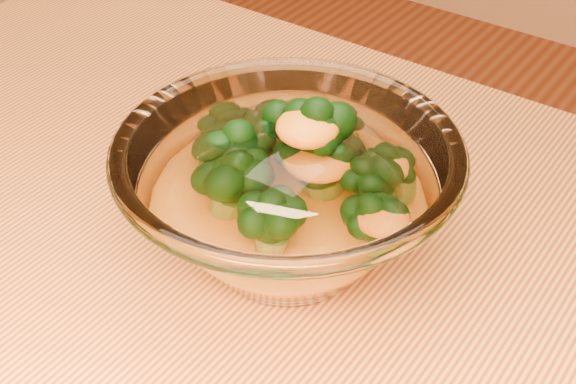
{
  "coord_description": "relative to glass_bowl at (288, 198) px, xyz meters",
  "views": [
    {
      "loc": [
        0.18,
        -0.27,
        1.16
      ],
      "look_at": [
        -0.07,
        0.09,
        0.81
      ],
      "focal_mm": 50.0,
      "sensor_mm": 36.0,
      "label": 1
    }
  ],
  "objects": [
    {
      "name": "glass_bowl",
      "position": [
        0.0,
        0.0,
        0.0
      ],
      "size": [
        0.24,
        0.24,
        0.11
      ],
      "color": "white",
      "rests_on": "table"
    },
    {
      "name": "broccoli_heap",
      "position": [
        -0.0,
        0.01,
        0.02
      ],
      "size": [
        0.18,
        0.15,
        0.09
      ],
      "color": "black",
      "rests_on": "cheese_sauce"
    },
    {
      "name": "cheese_sauce",
      "position": [
        0.0,
        0.0,
        -0.02
      ],
      "size": [
        0.14,
        0.14,
        0.04
      ],
      "primitive_type": "ellipsoid",
      "color": "orange",
      "rests_on": "glass_bowl"
    }
  ]
}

